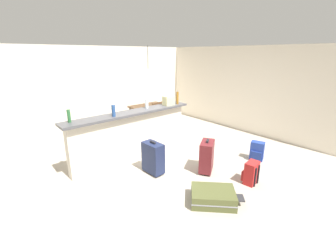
# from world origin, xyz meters

# --- Properties ---
(ground_plane) EXTENTS (13.00, 13.00, 0.05)m
(ground_plane) POSITION_xyz_m (0.00, 0.00, -0.03)
(ground_plane) COLOR #ADA393
(wall_back) EXTENTS (6.60, 0.10, 2.50)m
(wall_back) POSITION_xyz_m (0.00, 3.05, 1.25)
(wall_back) COLOR silver
(wall_back) RESTS_ON ground_plane
(wall_right) EXTENTS (0.10, 6.00, 2.50)m
(wall_right) POSITION_xyz_m (3.05, 0.30, 1.25)
(wall_right) COLOR silver
(wall_right) RESTS_ON ground_plane
(partition_half_wall) EXTENTS (2.80, 0.20, 1.03)m
(partition_half_wall) POSITION_xyz_m (-0.57, 0.56, 0.52)
(partition_half_wall) COLOR silver
(partition_half_wall) RESTS_ON ground_plane
(bar_countertop) EXTENTS (2.96, 0.40, 0.05)m
(bar_countertop) POSITION_xyz_m (-0.57, 0.56, 1.06)
(bar_countertop) COLOR #4C4C51
(bar_countertop) RESTS_ON partition_half_wall
(bottle_green) EXTENTS (0.06, 0.06, 0.24)m
(bottle_green) POSITION_xyz_m (-1.83, 0.64, 1.20)
(bottle_green) COLOR #2D6B38
(bottle_green) RESTS_ON bar_countertop
(bottle_blue) EXTENTS (0.07, 0.07, 0.23)m
(bottle_blue) POSITION_xyz_m (-1.03, 0.48, 1.20)
(bottle_blue) COLOR #284C89
(bottle_blue) RESTS_ON bar_countertop
(bottle_clear) EXTENTS (0.08, 0.08, 0.22)m
(bottle_clear) POSITION_xyz_m (-0.13, 0.60, 1.19)
(bottle_clear) COLOR silver
(bottle_clear) RESTS_ON bar_countertop
(bottle_amber) EXTENTS (0.06, 0.06, 0.30)m
(bottle_amber) POSITION_xyz_m (0.71, 0.48, 1.23)
(bottle_amber) COLOR #9E661E
(bottle_amber) RESTS_ON bar_countertop
(grocery_bag) EXTENTS (0.26, 0.18, 0.22)m
(grocery_bag) POSITION_xyz_m (0.47, 0.54, 1.19)
(grocery_bag) COLOR beige
(grocery_bag) RESTS_ON bar_countertop
(dining_table) EXTENTS (1.10, 0.80, 0.74)m
(dining_table) POSITION_xyz_m (0.95, 1.98, 0.65)
(dining_table) COLOR #4C331E
(dining_table) RESTS_ON ground_plane
(dining_chair_near_partition) EXTENTS (0.43, 0.43, 0.93)m
(dining_chair_near_partition) POSITION_xyz_m (0.90, 1.40, 0.52)
(dining_chair_near_partition) COLOR #4C331E
(dining_chair_near_partition) RESTS_ON ground_plane
(pendant_lamp) EXTENTS (0.34, 0.34, 0.83)m
(pendant_lamp) POSITION_xyz_m (0.89, 1.93, 1.79)
(pendant_lamp) COLOR black
(suitcase_flat_olive) EXTENTS (0.83, 0.84, 0.22)m
(suitcase_flat_olive) POSITION_xyz_m (-0.48, -1.64, 0.11)
(suitcase_flat_olive) COLOR #51562D
(suitcase_flat_olive) RESTS_ON ground_plane
(suitcase_upright_navy) EXTENTS (0.26, 0.45, 0.67)m
(suitcase_upright_navy) POSITION_xyz_m (-0.63, -0.27, 0.33)
(suitcase_upright_navy) COLOR #1E284C
(suitcase_upright_navy) RESTS_ON ground_plane
(backpack_red) EXTENTS (0.30, 0.27, 0.42)m
(backpack_red) POSITION_xyz_m (0.48, -1.73, 0.20)
(backpack_red) COLOR red
(backpack_red) RESTS_ON ground_plane
(backpack_blue) EXTENTS (0.30, 0.32, 0.42)m
(backpack_blue) POSITION_xyz_m (1.46, -1.32, 0.20)
(backpack_blue) COLOR #233D93
(backpack_blue) RESTS_ON ground_plane
(suitcase_upright_maroon) EXTENTS (0.50, 0.43, 0.67)m
(suitcase_upright_maroon) POSITION_xyz_m (0.21, -0.91, 0.33)
(suitcase_upright_maroon) COLOR maroon
(suitcase_upright_maroon) RESTS_ON ground_plane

